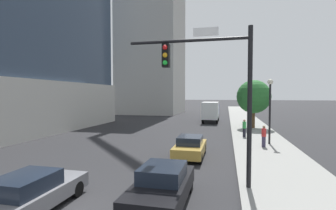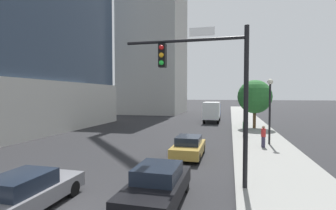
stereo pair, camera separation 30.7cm
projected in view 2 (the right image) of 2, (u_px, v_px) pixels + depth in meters
sidewalk at (254, 133)px, 26.25m from camera, size 4.61×120.00×0.15m
construction_building at (154, 28)px, 55.46m from camera, size 18.89×20.74×45.01m
traffic_light_pole at (208, 77)px, 10.76m from camera, size 5.43×0.48×6.88m
street_lamp at (270, 101)px, 19.79m from camera, size 0.44×0.44×5.22m
street_tree at (255, 97)px, 29.30m from camera, size 3.96×3.96×5.73m
car_gray at (27, 192)px, 8.72m from camera, size 1.82×4.22×1.39m
car_black at (157, 186)px, 9.20m from camera, size 1.84×4.32×1.47m
car_gold at (189, 147)px, 16.24m from camera, size 1.81×4.04×1.40m
box_truck at (212, 111)px, 37.21m from camera, size 2.28×6.68×3.04m
pedestrian_green_shirt at (245, 128)px, 23.12m from camera, size 0.34×0.34×1.66m
pedestrian_red_shirt at (263, 136)px, 18.67m from camera, size 0.34×0.34×1.63m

